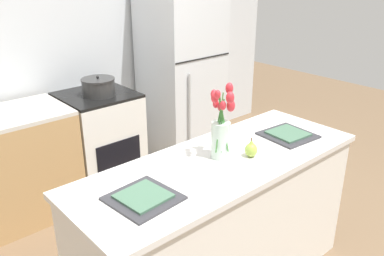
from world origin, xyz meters
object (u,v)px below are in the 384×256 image
object	(u,v)px
refrigerator	(181,74)
cooking_pot	(98,87)
stove_range	(101,141)
pear_figurine	(251,149)
plate_setting_left	(143,197)
flower_vase	(221,130)
plate_setting_right	(288,135)

from	to	relation	value
refrigerator	cooking_pot	size ratio (longest dim) A/B	6.37
stove_range	refrigerator	distance (m)	1.05
pear_figurine	plate_setting_left	size ratio (longest dim) A/B	0.36
stove_range	plate_setting_left	distance (m)	1.83
stove_range	flower_vase	size ratio (longest dim) A/B	2.05
pear_figurine	plate_setting_left	bearing A→B (deg)	177.12
plate_setting_left	cooking_pot	bearing A→B (deg)	67.33
plate_setting_left	cooking_pot	xyz separation A→B (m)	(0.66, 1.58, 0.06)
flower_vase	pear_figurine	distance (m)	0.21
refrigerator	flower_vase	xyz separation A→B (m)	(-1.03, -1.57, 0.17)
refrigerator	cooking_pot	distance (m)	0.96
flower_vase	plate_setting_right	xyz separation A→B (m)	(0.54, -0.07, -0.16)
cooking_pot	refrigerator	bearing A→B (deg)	3.56
flower_vase	plate_setting_left	world-z (taller)	flower_vase
refrigerator	plate_setting_left	bearing A→B (deg)	-134.54
flower_vase	plate_setting_left	xyz separation A→B (m)	(-0.59, -0.07, -0.16)
stove_range	refrigerator	world-z (taller)	refrigerator
plate_setting_right	plate_setting_left	bearing A→B (deg)	180.00
plate_setting_left	cooking_pot	distance (m)	1.72
pear_figurine	plate_setting_left	xyz separation A→B (m)	(-0.73, 0.04, -0.04)
flower_vase	pear_figurine	size ratio (longest dim) A/B	3.66
stove_range	cooking_pot	world-z (taller)	cooking_pot
plate_setting_left	plate_setting_right	bearing A→B (deg)	0.00
refrigerator	plate_setting_right	distance (m)	1.71
stove_range	plate_setting_right	bearing A→B (deg)	-74.14
refrigerator	pear_figurine	xyz separation A→B (m)	(-0.89, -1.68, 0.05)
plate_setting_left	stove_range	bearing A→B (deg)	67.91
pear_figurine	plate_setting_right	xyz separation A→B (m)	(0.41, 0.04, -0.04)
refrigerator	pear_figurine	bearing A→B (deg)	-117.89
cooking_pot	flower_vase	bearing A→B (deg)	-92.67
flower_vase	plate_setting_left	size ratio (longest dim) A/B	1.33
stove_range	pear_figurine	xyz separation A→B (m)	(0.06, -1.68, 0.50)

